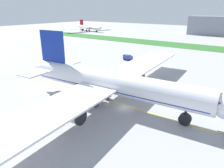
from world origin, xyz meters
TOP-DOWN VIEW (x-y plane):
  - ground_plane at (0.00, 0.00)m, footprint 600.00×600.00m
  - apron_taxi_line at (0.00, 1.49)m, footprint 280.00×0.36m
  - grass_median_strip at (0.00, 108.63)m, footprint 320.00×24.00m
  - airliner_foreground at (-4.08, -0.70)m, footprint 60.46×96.85m
  - ground_crew_wingwalker_port at (-16.59, -5.18)m, footprint 0.39×0.58m
  - service_truck_baggage_loader at (-28.39, 47.01)m, footprint 4.79×2.65m
  - parked_airliner_far_left at (-142.92, 143.79)m, footprint 40.29×64.78m

SIDE VIEW (x-z plane):
  - ground_plane at x=0.00m, z-range 0.00..0.00m
  - apron_taxi_line at x=0.00m, z-range 0.00..0.01m
  - grass_median_strip at x=0.00m, z-range 0.00..0.10m
  - ground_crew_wingwalker_port at x=-16.59m, z-range 0.19..1.92m
  - service_truck_baggage_loader at x=-28.39m, z-range 0.14..2.85m
  - parked_airliner_far_left at x=-142.92m, z-range -2.03..10.61m
  - airliner_foreground at x=-4.08m, z-range -3.03..15.85m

